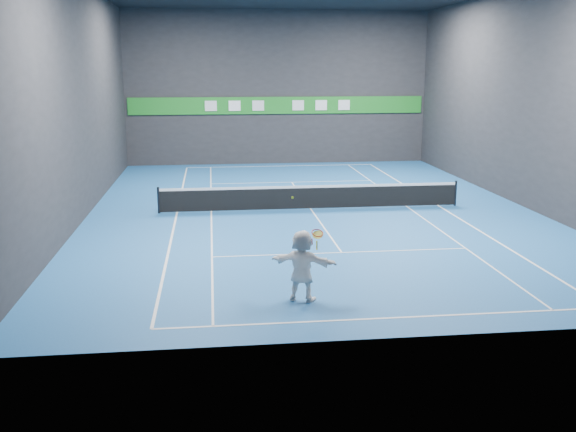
{
  "coord_description": "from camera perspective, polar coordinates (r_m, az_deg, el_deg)",
  "views": [
    {
      "loc": [
        -4.04,
        -25.65,
        5.79
      ],
      "look_at": [
        -1.86,
        -7.48,
        1.5
      ],
      "focal_mm": 40.0,
      "sensor_mm": 36.0,
      "label": 1
    }
  ],
  "objects": [
    {
      "name": "ground",
      "position": [
        26.6,
        2.05,
        0.61
      ],
      "size": [
        26.0,
        26.0,
        0.0
      ],
      "primitive_type": "plane",
      "color": "#1C589C",
      "rests_on": "ground"
    },
    {
      "name": "wall_back",
      "position": [
        38.88,
        -0.9,
        11.28
      ],
      "size": [
        18.0,
        0.1,
        9.0
      ],
      "primitive_type": "cube",
      "color": "#262629",
      "rests_on": "ground"
    },
    {
      "name": "wall_front",
      "position": [
        13.34,
        10.89,
        7.41
      ],
      "size": [
        18.0,
        0.1,
        9.0
      ],
      "primitive_type": "cube",
      "color": "#262629",
      "rests_on": "ground"
    },
    {
      "name": "wall_left",
      "position": [
        26.16,
        -18.04,
        9.73
      ],
      "size": [
        0.1,
        26.0,
        9.0
      ],
      "primitive_type": "cube",
      "color": "#262629",
      "rests_on": "ground"
    },
    {
      "name": "wall_right",
      "position": [
        28.8,
        20.39,
        9.81
      ],
      "size": [
        0.1,
        26.0,
        9.0
      ],
      "primitive_type": "cube",
      "color": "#262629",
      "rests_on": "ground"
    },
    {
      "name": "baseline_near",
      "position": [
        15.46,
        8.92,
        -8.95
      ],
      "size": [
        10.98,
        0.08,
        0.01
      ],
      "primitive_type": "cube",
      "color": "white",
      "rests_on": "ground"
    },
    {
      "name": "baseline_far",
      "position": [
        38.2,
        -0.7,
        4.47
      ],
      "size": [
        10.98,
        0.08,
        0.01
      ],
      "primitive_type": "cube",
      "color": "white",
      "rests_on": "ground"
    },
    {
      "name": "sideline_doubles_left",
      "position": [
        26.33,
        -9.84,
        0.29
      ],
      "size": [
        0.08,
        23.78,
        0.01
      ],
      "primitive_type": "cube",
      "color": "white",
      "rests_on": "ground"
    },
    {
      "name": "sideline_doubles_right",
      "position": [
        27.97,
        13.24,
        0.89
      ],
      "size": [
        0.08,
        23.78,
        0.01
      ],
      "primitive_type": "cube",
      "color": "white",
      "rests_on": "ground"
    },
    {
      "name": "sideline_singles_left",
      "position": [
        26.29,
        -6.84,
        0.38
      ],
      "size": [
        0.06,
        23.78,
        0.01
      ],
      "primitive_type": "cube",
      "color": "white",
      "rests_on": "ground"
    },
    {
      "name": "sideline_singles_right",
      "position": [
        27.53,
        10.53,
        0.82
      ],
      "size": [
        0.06,
        23.78,
        0.01
      ],
      "primitive_type": "cube",
      "color": "white",
      "rests_on": "ground"
    },
    {
      "name": "service_line_near",
      "position": [
        20.5,
        4.8,
        -3.25
      ],
      "size": [
        8.23,
        0.06,
        0.01
      ],
      "primitive_type": "cube",
      "color": "white",
      "rests_on": "ground"
    },
    {
      "name": "service_line_far",
      "position": [
        32.82,
        0.33,
        3.03
      ],
      "size": [
        8.23,
        0.06,
        0.01
      ],
      "primitive_type": "cube",
      "color": "white",
      "rests_on": "ground"
    },
    {
      "name": "center_service_line",
      "position": [
        26.6,
        2.05,
        0.61
      ],
      "size": [
        0.06,
        12.8,
        0.01
      ],
      "primitive_type": "cube",
      "color": "white",
      "rests_on": "ground"
    },
    {
      "name": "player",
      "position": [
        16.11,
        1.26,
        -4.42
      ],
      "size": [
        1.78,
        1.17,
        1.83
      ],
      "primitive_type": "imported",
      "rotation": [
        0.0,
        0.0,
        2.73
      ],
      "color": "white",
      "rests_on": "ground"
    },
    {
      "name": "tennis_ball",
      "position": [
        15.66,
        0.4,
        1.65
      ],
      "size": [
        0.06,
        0.06,
        0.06
      ],
      "primitive_type": "sphere",
      "color": "#CDFA29",
      "rests_on": "player"
    },
    {
      "name": "tennis_net",
      "position": [
        26.49,
        2.06,
        1.75
      ],
      "size": [
        12.5,
        0.1,
        1.07
      ],
      "color": "black",
      "rests_on": "ground"
    },
    {
      "name": "sponsor_banner",
      "position": [
        38.86,
        -0.88,
        9.8
      ],
      "size": [
        17.64,
        0.11,
        1.0
      ],
      "color": "#1C8023",
      "rests_on": "wall_back"
    },
    {
      "name": "tennis_racket",
      "position": [
        16.0,
        2.61,
        -1.7
      ],
      "size": [
        0.41,
        0.38,
        0.54
      ],
      "color": "red",
      "rests_on": "player"
    }
  ]
}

